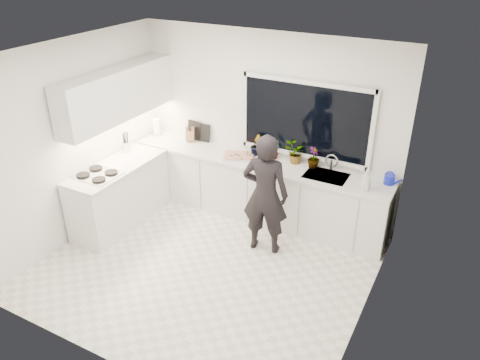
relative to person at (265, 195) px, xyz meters
The scene contains 25 objects.
floor 1.21m from the person, 123.79° to the right, with size 4.00×3.50×0.02m, color beige.
wall_back 1.25m from the person, 115.04° to the left, with size 4.00×0.02×2.70m, color white.
wall_left 2.65m from the person, 163.82° to the right, with size 0.02×3.50×2.70m, color white.
wall_right 1.77m from the person, 25.37° to the right, with size 0.02×3.50×2.70m, color white.
ceiling 2.07m from the person, 123.79° to the right, with size 4.00×3.50×0.02m, color white.
window 1.24m from the person, 83.40° to the left, with size 1.80×0.02×1.00m, color black.
base_cabinets_back 0.96m from the person, 123.68° to the left, with size 3.92×0.58×0.88m, color white.
base_cabinets_left 2.22m from the person, behind, with size 0.58×1.60×0.88m, color white.
countertop_back 0.87m from the person, 124.05° to the left, with size 3.94×0.62×0.04m, color silver.
countertop_left 2.19m from the person, behind, with size 0.62×1.60×0.04m, color silver.
upper_cabinets 2.49m from the person, behind, with size 0.34×2.10×0.70m, color white.
sink 0.92m from the person, 52.09° to the left, with size 0.58×0.42×0.14m, color silver.
faucet 1.10m from the person, 58.59° to the left, with size 0.03×0.03×0.22m, color silver.
stovetop 2.29m from the person, 161.59° to the right, with size 0.56×0.48×0.03m, color black.
person is the anchor object (origin of this frame).
pizza_tray 1.03m from the person, 137.45° to the left, with size 0.46×0.34×0.03m, color silver.
pizza 1.04m from the person, 137.45° to the left, with size 0.42×0.30×0.01m, color red.
watering_can 1.64m from the person, 32.99° to the left, with size 0.14×0.14×0.13m, color #141FBC.
paper_towel_roll 2.49m from the person, 160.50° to the left, with size 0.11×0.11×0.26m, color white.
knife_block 1.93m from the person, 153.21° to the left, with size 0.13×0.10×0.22m, color brown.
utensil_crock 2.34m from the person, behind, with size 0.13×0.13×0.16m, color silver.
picture_frame_large 1.83m from the person, 147.77° to the left, with size 0.22×0.02×0.28m, color black.
picture_frame_small 1.97m from the person, 150.45° to the left, with size 0.25×0.02×0.30m, color black.
herb_plants 0.92m from the person, 93.87° to the left, with size 1.07×0.34×0.31m.
soap_bottles 1.29m from the person, 26.93° to the left, with size 0.12×0.12×0.29m.
Camera 1 is at (2.66, -4.07, 3.81)m, focal length 35.00 mm.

